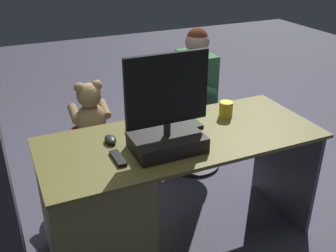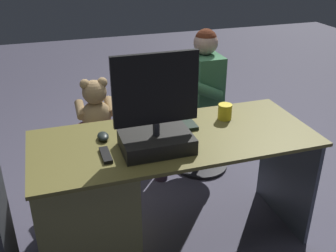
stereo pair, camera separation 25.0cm
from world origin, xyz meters
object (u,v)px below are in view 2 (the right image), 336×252
object	(u,v)px
person	(193,92)
computer_mouse	(103,136)
keyboard	(160,128)
teddy_bear	(95,107)
tv_remote	(106,155)
office_chair_teddy	(100,152)
desk	(102,202)
visitor_chair	(202,136)
monitor	(156,123)
cup	(225,112)

from	to	relation	value
person	computer_mouse	bearing A→B (deg)	40.51
keyboard	teddy_bear	distance (m)	0.72
tv_remote	teddy_bear	bearing A→B (deg)	-95.56
office_chair_teddy	keyboard	bearing A→B (deg)	112.68
desk	visitor_chair	size ratio (longest dim) A/B	3.41
monitor	visitor_chair	bearing A→B (deg)	-125.96
desk	teddy_bear	size ratio (longest dim) A/B	4.02
desk	teddy_bear	distance (m)	0.81
teddy_bear	person	bearing A→B (deg)	178.68
cup	teddy_bear	distance (m)	0.94
teddy_bear	person	world-z (taller)	person
computer_mouse	person	world-z (taller)	person
office_chair_teddy	visitor_chair	size ratio (longest dim) A/B	1.00
monitor	computer_mouse	xyz separation A→B (m)	(0.24, -0.19, -0.13)
person	monitor	bearing A→B (deg)	58.10
desk	tv_remote	distance (m)	0.36
keyboard	computer_mouse	size ratio (longest dim) A/B	4.38
cup	office_chair_teddy	world-z (taller)	cup
cup	person	world-z (taller)	person
computer_mouse	person	bearing A→B (deg)	-139.49
visitor_chair	office_chair_teddy	bearing A→B (deg)	-0.26
tv_remote	desk	bearing A→B (deg)	-74.52
cup	keyboard	bearing A→B (deg)	3.25
keyboard	teddy_bear	world-z (taller)	teddy_bear
cup	person	xyz separation A→B (m)	(-0.04, -0.62, -0.11)
computer_mouse	cup	world-z (taller)	cup
person	tv_remote	bearing A→B (deg)	46.98
monitor	computer_mouse	distance (m)	0.33
monitor	cup	bearing A→B (deg)	-155.30
visitor_chair	person	world-z (taller)	person
computer_mouse	cup	xyz separation A→B (m)	(-0.73, -0.04, 0.03)
computer_mouse	monitor	bearing A→B (deg)	142.47
office_chair_teddy	visitor_chair	world-z (taller)	same
office_chair_teddy	person	bearing A→B (deg)	179.74
office_chair_teddy	visitor_chair	xyz separation A→B (m)	(-0.81, 0.00, 0.01)
keyboard	visitor_chair	xyz separation A→B (m)	(-0.54, -0.64, -0.46)
cup	office_chair_teddy	distance (m)	1.05
computer_mouse	office_chair_teddy	size ratio (longest dim) A/B	0.21
tv_remote	visitor_chair	world-z (taller)	tv_remote
desk	person	size ratio (longest dim) A/B	1.38
desk	computer_mouse	bearing A→B (deg)	-116.09
desk	cup	world-z (taller)	cup
tv_remote	teddy_bear	world-z (taller)	teddy_bear
teddy_bear	visitor_chair	distance (m)	0.88
desk	person	world-z (taller)	person
desk	computer_mouse	size ratio (longest dim) A/B	16.11
tv_remote	office_chair_teddy	world-z (taller)	tv_remote
teddy_bear	tv_remote	bearing A→B (deg)	85.55
keyboard	computer_mouse	world-z (taller)	computer_mouse
keyboard	tv_remote	distance (m)	0.39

